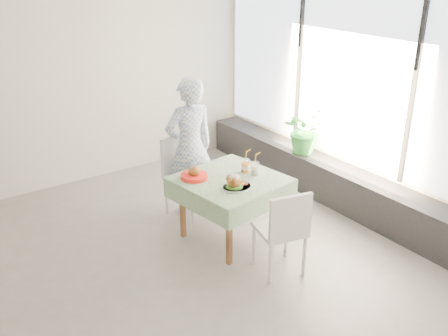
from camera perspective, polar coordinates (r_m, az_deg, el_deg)
floor at (r=5.34m, az=-9.69°, el=-11.27°), size 6.00×6.00×0.00m
wall_back at (r=6.98m, az=-19.61°, el=8.66°), size 6.00×0.02×2.80m
wall_front at (r=2.84m, az=11.39°, el=-11.49°), size 6.00×0.02×2.80m
wall_right at (r=6.46m, az=14.28°, el=8.19°), size 0.02×5.00×2.80m
window_pane at (r=6.38m, az=14.32°, el=10.32°), size 0.01×4.80×2.18m
window_ledge at (r=6.70m, az=12.19°, el=-1.56°), size 0.40×4.80×0.50m
cafe_table at (r=5.58m, az=0.72°, el=-3.83°), size 1.18×1.18×0.74m
chair_far at (r=6.23m, az=-4.16°, el=-2.42°), size 0.61×0.61×0.99m
chair_near at (r=5.13m, az=6.37°, el=-8.83°), size 0.53×0.53×0.93m
diner at (r=6.02m, az=-3.94°, el=2.37°), size 0.65×0.45×1.72m
main_dish at (r=5.21m, az=1.33°, el=-1.78°), size 0.32×0.32×0.17m
juice_cup_orange at (r=5.60m, az=2.44°, el=0.21°), size 0.11×0.11×0.30m
juice_cup_lemonade at (r=5.53m, az=3.53°, el=-0.13°), size 0.10×0.10×0.29m
second_dish at (r=5.45m, az=-3.44°, el=-0.79°), size 0.30×0.30×0.14m
potted_plant at (r=6.83m, az=9.14°, el=4.32°), size 0.72×0.69×0.64m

